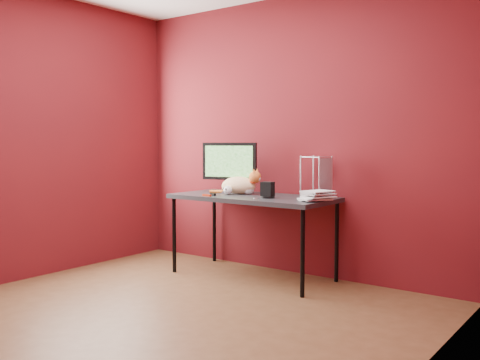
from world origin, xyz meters
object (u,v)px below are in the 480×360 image
Objects in this scene: monitor at (229,165)px; book_stack at (312,141)px; cat at (239,185)px; desk at (253,201)px; speaker at (268,190)px; skull_mug at (228,190)px.

book_stack reaches higher than monitor.
monitor is 1.07× the size of cat.
speaker is at bearing -21.65° from desk.
desk is 0.48m from monitor.
monitor reaches higher than speaker.
book_stack reaches higher than cat.
monitor is 6.09× the size of skull_mug.
monitor reaches higher than skull_mug.
monitor is 0.63m from speaker.
skull_mug is 0.47m from speaker.
cat is 5.67× the size of skull_mug.
speaker is (0.57, -0.19, -0.20)m from monitor.
speaker is 0.59m from book_stack.
monitor reaches higher than cat.
desk is 0.25m from cat.
speaker is (0.47, -0.03, 0.02)m from skull_mug.
cat is at bearing 175.56° from book_stack.
book_stack is at bearing -19.01° from monitor.
cat is at bearing 162.04° from desk.
skull_mug is at bearing -176.20° from book_stack.
desk is at bearing 149.96° from speaker.
book_stack reaches higher than speaker.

